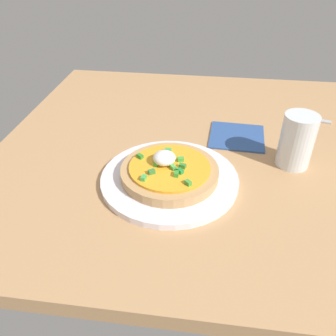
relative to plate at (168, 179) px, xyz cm
name	(u,v)px	position (x,y,z in cm)	size (l,w,h in cm)	color
dining_table	(206,150)	(7.06, 15.15, -2.23)	(97.75, 88.90, 3.18)	tan
plate	(168,179)	(0.00, 0.00, 0.00)	(27.54, 27.54, 1.29)	white
pizza	(168,171)	(-0.07, 0.04, 2.00)	(19.41, 19.41, 5.11)	tan
cup_near	(295,142)	(25.31, 9.73, 4.81)	(7.01, 7.01, 11.58)	silver
fork	(312,120)	(34.19, 30.95, -0.40)	(10.64, 3.38, 0.50)	#B7B7BC
napkin	(235,136)	(13.95, 19.65, -0.45)	(12.93, 12.93, 0.40)	#2E4F8F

